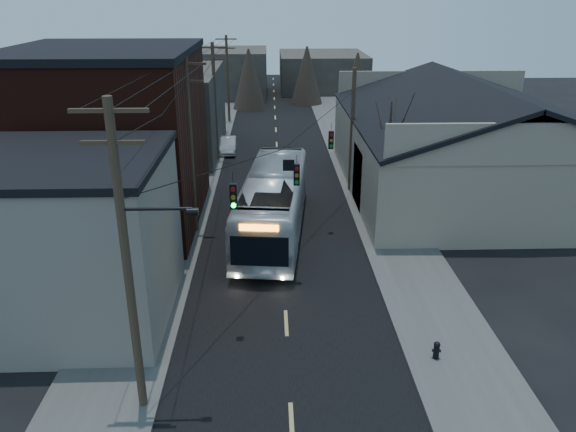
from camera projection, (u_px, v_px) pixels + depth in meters
name	position (u px, v px, depth m)	size (l,w,h in m)	color
road_surface	(278.00, 170.00, 44.29)	(9.00, 110.00, 0.02)	black
sidewalk_left	(195.00, 170.00, 44.07)	(4.00, 110.00, 0.12)	#474744
sidewalk_right	(360.00, 169.00, 44.46)	(4.00, 110.00, 0.12)	#474744
building_clapboard	(69.00, 241.00, 23.24)	(8.00, 8.00, 7.00)	slate
building_brick	(110.00, 141.00, 32.85)	(10.00, 12.00, 10.00)	black
building_left_far	(166.00, 112.00, 48.27)	(9.00, 14.00, 7.00)	#352F2A
warehouse	(465.00, 153.00, 39.04)	(16.16, 20.60, 7.73)	#7F6F5C
building_far_left	(229.00, 73.00, 75.47)	(10.00, 12.00, 6.00)	#352F2A
building_far_right	(322.00, 71.00, 80.69)	(12.00, 14.00, 5.00)	#352F2A
bare_tree	(388.00, 161.00, 33.87)	(0.40, 0.40, 7.20)	black
utility_lines	(232.00, 125.00, 36.92)	(11.24, 45.28, 10.50)	#382B1E
bus	(273.00, 203.00, 32.15)	(3.15, 13.47, 3.75)	silver
parked_car	(228.00, 145.00, 48.98)	(1.42, 4.06, 1.34)	#A0A4A7
fire_hydrant	(437.00, 349.00, 21.28)	(0.35, 0.25, 0.72)	black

